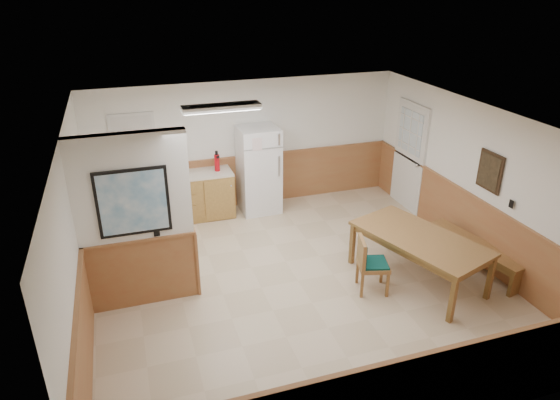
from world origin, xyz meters
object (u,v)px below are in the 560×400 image
object	(u,v)px
dining_bench	(475,248)
soap_bottle	(135,174)
dining_table	(420,242)
fire_extinguisher	(217,162)
refrigerator	(259,170)
dining_chair	(368,261)

from	to	relation	value
dining_bench	soap_bottle	world-z (taller)	soap_bottle
dining_table	dining_bench	distance (m)	1.10
dining_bench	fire_extinguisher	xyz separation A→B (m)	(-3.43, 3.18, 0.72)
refrigerator	dining_bench	world-z (taller)	refrigerator
refrigerator	dining_chair	distance (m)	3.26
dining_bench	fire_extinguisher	size ratio (longest dim) A/B	4.57
dining_table	soap_bottle	bearing A→B (deg)	121.32
refrigerator	fire_extinguisher	bearing A→B (deg)	175.14
dining_table	dining_chair	world-z (taller)	dining_chair
dining_chair	fire_extinguisher	xyz separation A→B (m)	(-1.54, 3.21, 0.58)
fire_extinguisher	soap_bottle	world-z (taller)	fire_extinguisher
fire_extinguisher	soap_bottle	bearing A→B (deg)	-162.73
soap_bottle	dining_bench	bearing A→B (deg)	-32.94
refrigerator	soap_bottle	xyz separation A→B (m)	(-2.28, 0.06, 0.16)
dining_table	dining_chair	size ratio (longest dim) A/B	2.61
dining_chair	soap_bottle	distance (m)	4.44
dining_bench	soap_bottle	bearing A→B (deg)	135.49
fire_extinguisher	refrigerator	bearing A→B (deg)	13.98
refrigerator	dining_chair	xyz separation A→B (m)	(0.74, -3.16, -0.35)
dining_table	dining_bench	xyz separation A→B (m)	(1.05, 0.03, -0.31)
dining_bench	fire_extinguisher	bearing A→B (deg)	125.65
soap_bottle	dining_chair	bearing A→B (deg)	-46.81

